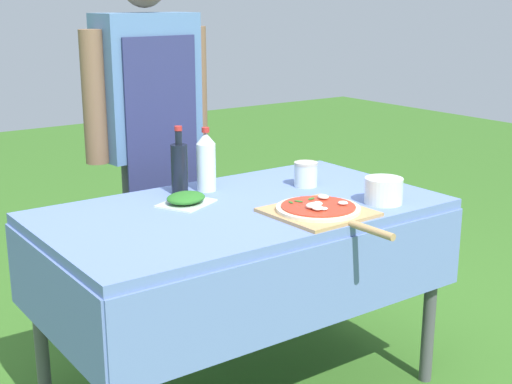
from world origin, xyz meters
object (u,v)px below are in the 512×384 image
(pizza_on_peel, at_px, (320,210))
(prep_table, at_px, (242,230))
(person_cook, at_px, (149,122))
(oil_bottle, at_px, (179,167))
(water_bottle, at_px, (206,161))
(herb_container, at_px, (186,199))
(mixing_tub, at_px, (384,191))
(sauce_jar, at_px, (306,176))

(pizza_on_peel, bearing_deg, prep_table, 120.88)
(person_cook, height_order, oil_bottle, person_cook)
(person_cook, distance_m, water_bottle, 0.46)
(pizza_on_peel, xyz_separation_m, herb_container, (-0.30, 0.37, 0.01))
(pizza_on_peel, height_order, mixing_tub, mixing_tub)
(oil_bottle, relative_size, herb_container, 1.12)
(prep_table, bearing_deg, sauce_jar, 12.59)
(pizza_on_peel, height_order, oil_bottle, oil_bottle)
(prep_table, bearing_deg, mixing_tub, -31.76)
(oil_bottle, bearing_deg, person_cook, 76.08)
(prep_table, relative_size, pizza_on_peel, 2.85)
(pizza_on_peel, relative_size, herb_container, 2.19)
(person_cook, xyz_separation_m, pizza_on_peel, (0.14, -0.93, -0.18))
(water_bottle, bearing_deg, herb_container, -143.51)
(prep_table, distance_m, person_cook, 0.75)
(prep_table, xyz_separation_m, oil_bottle, (-0.09, 0.27, 0.19))
(mixing_tub, bearing_deg, pizza_on_peel, 174.88)
(person_cook, height_order, water_bottle, person_cook)
(person_cook, xyz_separation_m, herb_container, (-0.16, -0.57, -0.18))
(herb_container, distance_m, mixing_tub, 0.69)
(herb_container, bearing_deg, pizza_on_peel, -50.94)
(pizza_on_peel, relative_size, mixing_tub, 3.66)
(water_bottle, distance_m, mixing_tub, 0.66)
(pizza_on_peel, bearing_deg, mixing_tub, -7.00)
(prep_table, distance_m, mixing_tub, 0.51)
(prep_table, relative_size, sauce_jar, 14.84)
(pizza_on_peel, bearing_deg, person_cook, 96.52)
(oil_bottle, relative_size, sauce_jar, 2.67)
(oil_bottle, height_order, water_bottle, oil_bottle)
(person_cook, distance_m, oil_bottle, 0.45)
(oil_bottle, xyz_separation_m, sauce_jar, (0.44, -0.19, -0.06))
(prep_table, bearing_deg, herb_container, 138.16)
(water_bottle, bearing_deg, pizza_on_peel, -73.56)
(herb_container, height_order, sauce_jar, sauce_jar)
(pizza_on_peel, relative_size, oil_bottle, 1.95)
(herb_container, bearing_deg, water_bottle, 36.49)
(sauce_jar, bearing_deg, oil_bottle, 157.01)
(water_bottle, height_order, sauce_jar, water_bottle)
(prep_table, height_order, water_bottle, water_bottle)
(person_cook, distance_m, sauce_jar, 0.72)
(mixing_tub, relative_size, sauce_jar, 1.42)
(oil_bottle, xyz_separation_m, mixing_tub, (0.51, -0.53, -0.05))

